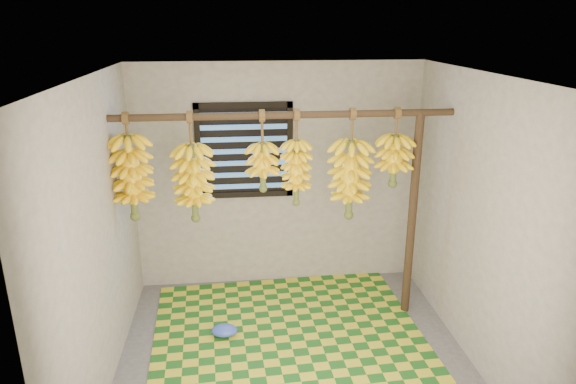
{
  "coord_description": "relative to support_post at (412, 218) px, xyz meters",
  "views": [
    {
      "loc": [
        -0.46,
        -3.68,
        2.77
      ],
      "look_at": [
        0.0,
        0.55,
        1.35
      ],
      "focal_mm": 32.0,
      "sensor_mm": 36.0,
      "label": 1
    }
  ],
  "objects": [
    {
      "name": "wall_left",
      "position": [
        -2.71,
        -0.7,
        0.2
      ],
      "size": [
        0.01,
        3.0,
        2.4
      ],
      "primitive_type": "cube",
      "color": "gray",
      "rests_on": "floor"
    },
    {
      "name": "banana_bunch_e",
      "position": [
        -0.62,
        0.0,
        0.4
      ],
      "size": [
        0.37,
        0.37,
        1.02
      ],
      "color": "brown",
      "rests_on": "hanging_pole"
    },
    {
      "name": "window",
      "position": [
        -1.55,
        0.78,
        0.5
      ],
      "size": [
        1.0,
        0.04,
        1.0
      ],
      "color": "black",
      "rests_on": "wall_back"
    },
    {
      "name": "banana_bunch_a",
      "position": [
        -2.55,
        0.0,
        0.48
      ],
      "size": [
        0.34,
        0.34,
        0.95
      ],
      "color": "brown",
      "rests_on": "hanging_pole"
    },
    {
      "name": "ceiling",
      "position": [
        -1.2,
        -0.7,
        1.4
      ],
      "size": [
        3.0,
        3.0,
        0.01
      ],
      "primitive_type": "cube",
      "color": "silver",
      "rests_on": "wall_back"
    },
    {
      "name": "plastic_bag",
      "position": [
        -1.8,
        -0.26,
        -0.94
      ],
      "size": [
        0.26,
        0.2,
        0.1
      ],
      "primitive_type": "ellipsoid",
      "rotation": [
        0.0,
        0.0,
        -0.1
      ],
      "color": "blue",
      "rests_on": "woven_mat"
    },
    {
      "name": "banana_bunch_c",
      "position": [
        -1.41,
        0.0,
        0.54
      ],
      "size": [
        0.29,
        0.29,
        0.73
      ],
      "color": "brown",
      "rests_on": "hanging_pole"
    },
    {
      "name": "banana_bunch_d",
      "position": [
        -1.11,
        0.0,
        0.48
      ],
      "size": [
        0.27,
        0.27,
        0.87
      ],
      "color": "brown",
      "rests_on": "hanging_pole"
    },
    {
      "name": "support_post",
      "position": [
        0.0,
        0.0,
        0.0
      ],
      "size": [
        0.08,
        0.08,
        2.0
      ],
      "primitive_type": "cylinder",
      "color": "#3C2A17",
      "rests_on": "floor"
    },
    {
      "name": "banana_bunch_b",
      "position": [
        -2.02,
        0.0,
        0.41
      ],
      "size": [
        0.35,
        0.35,
        0.99
      ],
      "color": "brown",
      "rests_on": "hanging_pole"
    },
    {
      "name": "wall_back",
      "position": [
        -1.2,
        0.8,
        0.2
      ],
      "size": [
        3.0,
        0.01,
        2.4
      ],
      "primitive_type": "cube",
      "color": "gray",
      "rests_on": "floor"
    },
    {
      "name": "woven_mat",
      "position": [
        -1.22,
        -0.21,
        -0.99
      ],
      "size": [
        2.55,
        2.09,
        0.01
      ],
      "primitive_type": "cube",
      "rotation": [
        0.0,
        0.0,
        0.05
      ],
      "color": "#1A5719",
      "rests_on": "floor"
    },
    {
      "name": "hanging_pole",
      "position": [
        -1.2,
        0.0,
        1.0
      ],
      "size": [
        3.0,
        0.06,
        0.06
      ],
      "primitive_type": "cylinder",
      "rotation": [
        0.0,
        1.57,
        0.0
      ],
      "color": "#3C2A17",
      "rests_on": "wall_left"
    },
    {
      "name": "floor",
      "position": [
        -1.2,
        -0.7,
        -1.0
      ],
      "size": [
        3.0,
        3.0,
        0.01
      ],
      "primitive_type": "cube",
      "color": "#4C4C4C",
      "rests_on": "ground"
    },
    {
      "name": "banana_bunch_f",
      "position": [
        -0.21,
        -0.0,
        0.57
      ],
      "size": [
        0.33,
        0.33,
        0.72
      ],
      "color": "brown",
      "rests_on": "hanging_pole"
    },
    {
      "name": "wall_right",
      "position": [
        0.3,
        -0.7,
        0.2
      ],
      "size": [
        0.01,
        3.0,
        2.4
      ],
      "primitive_type": "cube",
      "color": "gray",
      "rests_on": "floor"
    }
  ]
}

